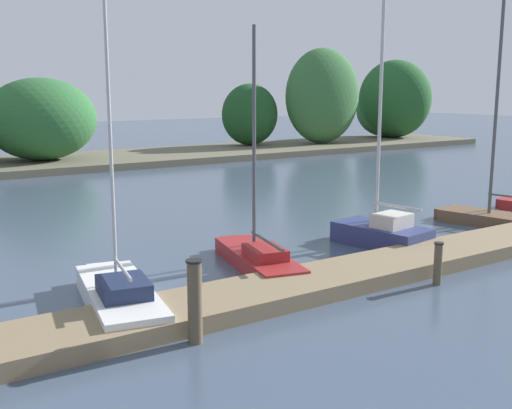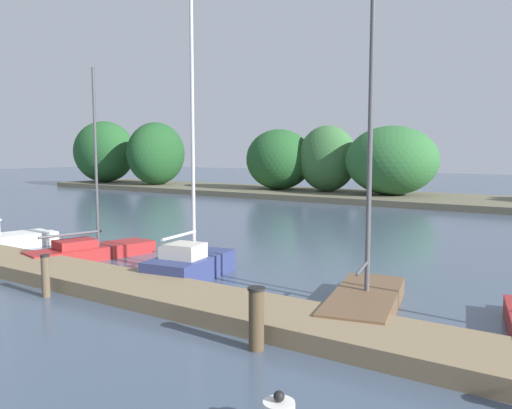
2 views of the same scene
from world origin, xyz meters
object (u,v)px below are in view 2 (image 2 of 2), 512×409
at_px(sailboat_2, 93,249).
at_px(sailboat_4, 366,293).
at_px(mooring_piling_3, 256,318).
at_px(sailboat_3, 192,260).
at_px(mooring_piling_2, 46,276).

relative_size(sailboat_2, sailboat_4, 0.72).
relative_size(sailboat_4, mooring_piling_3, 7.50).
xyz_separation_m(sailboat_3, mooring_piling_3, (4.37, -3.35, 0.09)).
relative_size(sailboat_3, mooring_piling_2, 8.33).
height_order(sailboat_4, mooring_piling_2, sailboat_4).
xyz_separation_m(mooring_piling_2, mooring_piling_3, (5.89, 0.05, 0.05)).
bearing_deg(sailboat_4, sailboat_3, 75.64).
relative_size(sailboat_2, mooring_piling_2, 5.96).
xyz_separation_m(sailboat_4, mooring_piling_2, (-6.56, -3.28, 0.13)).
bearing_deg(mooring_piling_2, mooring_piling_3, 0.49).
bearing_deg(mooring_piling_2, sailboat_2, 127.43).
bearing_deg(mooring_piling_3, sailboat_3, 142.57).
distance_m(sailboat_3, mooring_piling_3, 5.51).
xyz_separation_m(sailboat_3, sailboat_4, (5.03, -0.12, -0.09)).
bearing_deg(mooring_piling_2, sailboat_4, 26.56).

